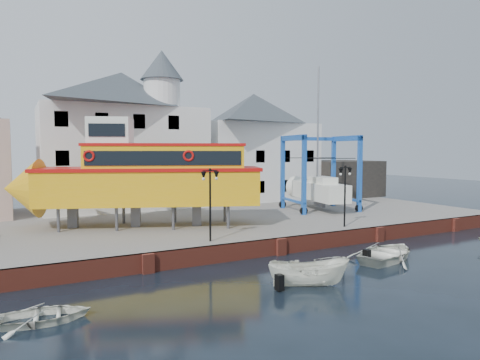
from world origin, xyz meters
name	(u,v)px	position (x,y,z in m)	size (l,w,h in m)	color
ground	(280,255)	(0.00, 0.00, 0.00)	(140.00, 140.00, 0.00)	black
hardstanding	(206,220)	(0.00, 11.00, 0.50)	(44.00, 22.00, 1.00)	#66635E
quay_wall	(279,246)	(0.00, 0.10, 0.50)	(44.00, 0.47, 1.00)	maroon
building_white_main	(124,138)	(-4.87, 18.39, 7.34)	(14.00, 8.30, 14.00)	white
building_white_right	(253,147)	(9.00, 19.00, 6.60)	(12.00, 8.00, 11.20)	white
shed_dark	(338,178)	(19.00, 17.00, 3.00)	(8.00, 7.00, 4.00)	black
lamp_post_left	(210,186)	(-4.00, 1.20, 4.17)	(1.12, 0.32, 4.20)	black
lamp_post_right	(345,180)	(6.00, 1.20, 4.17)	(1.12, 0.32, 4.20)	black
tour_boat	(136,176)	(-6.54, 7.87, 4.47)	(17.20, 9.92, 7.36)	#59595E
travel_lift	(316,185)	(9.80, 9.27, 3.08)	(6.49, 8.48, 12.45)	#1E5EA8
motorboat_a	(309,286)	(-2.05, -5.48, 0.00)	(1.41, 3.74, 1.44)	white
motorboat_b	(387,259)	(4.84, -3.73, 0.00)	(3.49, 4.89, 1.01)	white
motorboat_d	(43,322)	(-13.10, -4.30, 0.00)	(2.39, 3.35, 0.69)	white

